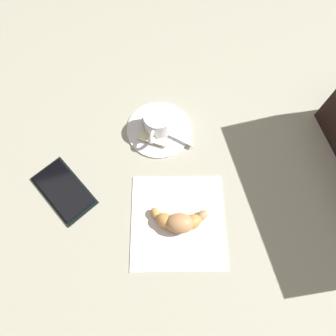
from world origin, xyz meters
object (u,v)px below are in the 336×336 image
Objects in this scene: saucer at (159,129)px; cell_phone at (64,190)px; napkin at (178,221)px; teaspoon at (158,128)px; sugar_packet at (154,139)px; espresso_cup at (158,122)px; croissant at (179,222)px.

saucer is 0.25m from cell_phone.
saucer is 0.76× the size of napkin.
sugar_packet is (0.02, -0.02, 0.00)m from teaspoon.
teaspoon is 0.03m from sugar_packet.
espresso_cup reaches higher than sugar_packet.
cell_phone is at bearing -121.77° from napkin.
teaspoon reaches higher than sugar_packet.
saucer is 2.18× the size of sugar_packet.
sugar_packet is at bearing -35.37° from saucer.
cell_phone is at bearing -122.93° from croissant.
teaspoon reaches higher than napkin.
saucer is 0.22m from croissant.
napkin is 1.21× the size of cell_phone.
teaspoon is at bearing 175.16° from napkin.
cell_phone is (0.08, -0.23, -0.03)m from espresso_cup.
croissant is at bearing -56.67° from sugar_packet.
sugar_packet is (0.02, -0.02, -0.02)m from espresso_cup.
cell_phone is (0.06, -0.21, -0.01)m from sugar_packet.
croissant reaches higher than sugar_packet.
napkin is 1.67× the size of croissant.
saucer is at bearing 174.52° from napkin.
cell_phone reaches higher than saucer.
teaspoon is 1.61× the size of sugar_packet.
espresso_cup is 0.41× the size of napkin.
espresso_cup reaches higher than cell_phone.
teaspoon is 0.22m from croissant.
croissant is (0.19, -0.00, 0.01)m from sugar_packet.
saucer is 0.01m from teaspoon.
sugar_packet is 0.19m from croissant.
napkin is (0.21, -0.02, -0.01)m from teaspoon.
teaspoon is 0.56× the size of napkin.
napkin is at bearing -5.14° from espresso_cup.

